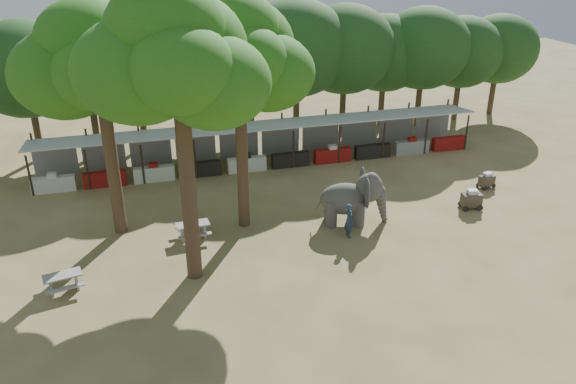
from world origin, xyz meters
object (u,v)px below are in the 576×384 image
object	(u,v)px
picnic_table_far	(193,229)
yard_tree_center	(173,59)
yard_tree_left	(95,64)
yard_tree_back	(235,53)
elephant	(353,198)
picnic_table_near	(63,280)
cart_front	(471,199)
cart_back	(487,180)
handler	(349,220)

from	to	relation	value
picnic_table_far	yard_tree_center	bearing A→B (deg)	-102.41
yard_tree_left	yard_tree_back	size ratio (longest dim) A/B	0.97
yard_tree_back	elephant	world-z (taller)	yard_tree_back
yard_tree_left	picnic_table_near	bearing A→B (deg)	-114.27
cart_front	picnic_table_near	bearing A→B (deg)	-165.14
yard_tree_left	cart_front	bearing A→B (deg)	-8.36
cart_back	yard_tree_center	bearing A→B (deg)	-178.52
yard_tree_center	picnic_table_far	distance (m)	9.25
picnic_table_near	picnic_table_far	distance (m)	6.38
elephant	cart_back	size ratio (longest dim) A/B	3.38
yard_tree_left	handler	world-z (taller)	yard_tree_left
yard_tree_back	picnic_table_far	distance (m)	8.46
yard_tree_back	handler	world-z (taller)	yard_tree_back
yard_tree_center	picnic_table_far	world-z (taller)	yard_tree_center
yard_tree_center	cart_back	xyz separation A→B (m)	(17.52, 4.48, -8.75)
elephant	picnic_table_far	distance (m)	8.05
elephant	cart_front	bearing A→B (deg)	11.38
elephant	cart_front	xyz separation A→B (m)	(6.68, -0.27, -0.81)
yard_tree_center	picnic_table_near	size ratio (longest dim) A/B	6.91
yard_tree_left	picnic_table_far	distance (m)	8.64
yard_tree_left	yard_tree_back	distance (m)	6.09
yard_tree_left	cart_back	bearing A→B (deg)	-1.46
yard_tree_center	yard_tree_back	bearing A→B (deg)	53.14
picnic_table_far	cart_front	world-z (taller)	cart_front
yard_tree_left	yard_tree_back	xyz separation A→B (m)	(6.00, -1.00, 0.34)
picnic_table_near	cart_front	xyz separation A→B (m)	(20.32, 2.15, 0.05)
handler	cart_front	world-z (taller)	handler
yard_tree_center	yard_tree_back	xyz separation A→B (m)	(3.00, 4.00, -0.67)
yard_tree_left	elephant	size ratio (longest dim) A/B	3.04
yard_tree_center	handler	bearing A→B (deg)	9.15
cart_front	cart_back	xyz separation A→B (m)	(2.37, 2.14, -0.07)
picnic_table_far	elephant	bearing A→B (deg)	-7.46
yard_tree_back	handler	distance (m)	9.42
yard_tree_back	picnic_table_near	world-z (taller)	yard_tree_back
yard_tree_left	elephant	bearing A→B (deg)	-11.83
yard_tree_left	picnic_table_far	size ratio (longest dim) A/B	6.65
cart_front	elephant	bearing A→B (deg)	-173.48
handler	picnic_table_far	distance (m)	7.50
picnic_table_far	yard_tree_back	bearing A→B (deg)	15.44
yard_tree_back	picnic_table_far	xyz separation A→B (m)	(-2.52, -0.87, -8.03)
yard_tree_center	cart_back	world-z (taller)	yard_tree_center
yard_tree_left	yard_tree_back	bearing A→B (deg)	-9.46
yard_tree_back	yard_tree_center	bearing A→B (deg)	-126.86
yard_tree_center	picnic_table_near	xyz separation A→B (m)	(-5.17, 0.18, -8.72)
cart_front	yard_tree_left	bearing A→B (deg)	-179.56
elephant	handler	size ratio (longest dim) A/B	2.09
yard_tree_left	yard_tree_center	xyz separation A→B (m)	(3.00, -5.00, 1.01)
picnic_table_near	cart_front	distance (m)	20.43
yard_tree_left	handler	bearing A→B (deg)	-19.28
yard_tree_left	yard_tree_center	world-z (taller)	yard_tree_center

